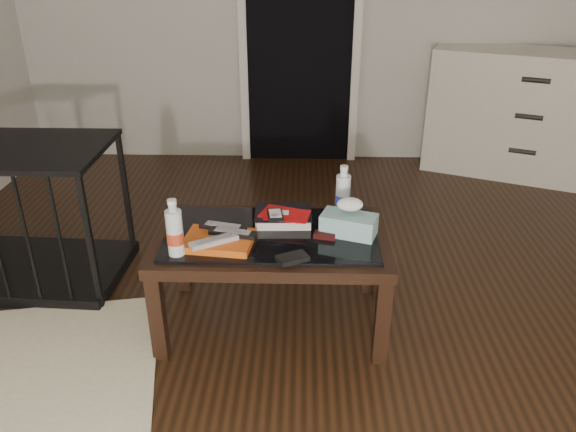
{
  "coord_description": "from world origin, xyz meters",
  "views": [
    {
      "loc": [
        -0.36,
        -1.82,
        1.6
      ],
      "look_at": [
        -0.42,
        0.29,
        0.55
      ],
      "focal_mm": 35.0,
      "sensor_mm": 36.0,
      "label": 1
    }
  ],
  "objects_px": {
    "dresser": "(515,113)",
    "water_bottle_right": "(343,191)",
    "textbook": "(283,216)",
    "water_bottle_left": "(174,227)",
    "tissue_box": "(349,225)",
    "coffee_table": "(272,246)",
    "pet_crate": "(30,236)"
  },
  "relations": [
    {
      "from": "tissue_box",
      "to": "pet_crate",
      "type": "bearing_deg",
      "value": -173.69
    },
    {
      "from": "textbook",
      "to": "coffee_table",
      "type": "bearing_deg",
      "value": -113.62
    },
    {
      "from": "coffee_table",
      "to": "textbook",
      "type": "xyz_separation_m",
      "value": [
        0.05,
        0.11,
        0.09
      ]
    },
    {
      "from": "water_bottle_left",
      "to": "tissue_box",
      "type": "relative_size",
      "value": 1.03
    },
    {
      "from": "pet_crate",
      "to": "textbook",
      "type": "height_order",
      "value": "pet_crate"
    },
    {
      "from": "water_bottle_right",
      "to": "tissue_box",
      "type": "bearing_deg",
      "value": -85.04
    },
    {
      "from": "coffee_table",
      "to": "water_bottle_left",
      "type": "distance_m",
      "value": 0.45
    },
    {
      "from": "water_bottle_left",
      "to": "tissue_box",
      "type": "distance_m",
      "value": 0.73
    },
    {
      "from": "pet_crate",
      "to": "water_bottle_right",
      "type": "height_order",
      "value": "pet_crate"
    },
    {
      "from": "textbook",
      "to": "water_bottle_right",
      "type": "bearing_deg",
      "value": 13.17
    },
    {
      "from": "textbook",
      "to": "water_bottle_left",
      "type": "xyz_separation_m",
      "value": [
        -0.42,
        -0.3,
        0.1
      ]
    },
    {
      "from": "water_bottle_left",
      "to": "tissue_box",
      "type": "bearing_deg",
      "value": 15.1
    },
    {
      "from": "pet_crate",
      "to": "textbook",
      "type": "relative_size",
      "value": 3.71
    },
    {
      "from": "dresser",
      "to": "water_bottle_right",
      "type": "bearing_deg",
      "value": -105.87
    },
    {
      "from": "textbook",
      "to": "water_bottle_left",
      "type": "relative_size",
      "value": 1.05
    },
    {
      "from": "dresser",
      "to": "textbook",
      "type": "height_order",
      "value": "dresser"
    },
    {
      "from": "tissue_box",
      "to": "water_bottle_right",
      "type": "bearing_deg",
      "value": 113.88
    },
    {
      "from": "water_bottle_left",
      "to": "dresser",
      "type": "bearing_deg",
      "value": 45.98
    },
    {
      "from": "pet_crate",
      "to": "water_bottle_left",
      "type": "height_order",
      "value": "pet_crate"
    },
    {
      "from": "textbook",
      "to": "water_bottle_left",
      "type": "height_order",
      "value": "water_bottle_left"
    },
    {
      "from": "coffee_table",
      "to": "tissue_box",
      "type": "distance_m",
      "value": 0.35
    },
    {
      "from": "dresser",
      "to": "tissue_box",
      "type": "xyz_separation_m",
      "value": [
        -1.35,
        -1.93,
        0.06
      ]
    },
    {
      "from": "pet_crate",
      "to": "textbook",
      "type": "xyz_separation_m",
      "value": [
        1.31,
        -0.24,
        0.25
      ]
    },
    {
      "from": "pet_crate",
      "to": "water_bottle_right",
      "type": "xyz_separation_m",
      "value": [
        1.57,
        -0.17,
        0.35
      ]
    },
    {
      "from": "dresser",
      "to": "water_bottle_right",
      "type": "height_order",
      "value": "dresser"
    },
    {
      "from": "textbook",
      "to": "tissue_box",
      "type": "bearing_deg",
      "value": -24.17
    },
    {
      "from": "coffee_table",
      "to": "textbook",
      "type": "height_order",
      "value": "textbook"
    },
    {
      "from": "dresser",
      "to": "pet_crate",
      "type": "bearing_deg",
      "value": -129.62
    },
    {
      "from": "dresser",
      "to": "water_bottle_left",
      "type": "bearing_deg",
      "value": -111.82
    },
    {
      "from": "pet_crate",
      "to": "tissue_box",
      "type": "relative_size",
      "value": 4.03
    },
    {
      "from": "dresser",
      "to": "water_bottle_left",
      "type": "relative_size",
      "value": 5.46
    },
    {
      "from": "dresser",
      "to": "tissue_box",
      "type": "bearing_deg",
      "value": -102.74
    }
  ]
}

